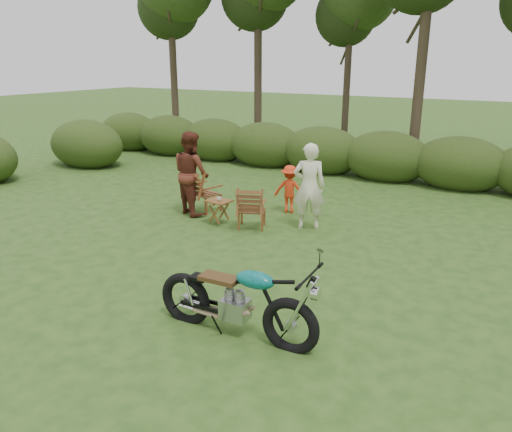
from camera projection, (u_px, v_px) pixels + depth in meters
The scene contains 10 objects.
ground at pixel (204, 305), 7.15m from camera, with size 80.00×80.00×0.00m, color #254517.
tree_line at pixel (421, 41), 13.77m from camera, with size 22.52×11.62×8.14m.
motorcycle at pixel (236, 333), 6.41m from camera, with size 2.14×0.82×1.22m, color #0DACA4, non-canonical shape.
lawn_chair_right at pixel (252, 228), 10.39m from camera, with size 0.61×0.61×0.89m, color #5B3116, non-canonical shape.
lawn_chair_left at pixel (206, 211), 11.52m from camera, with size 0.67×0.67×0.97m, color #5C2C17, non-canonical shape.
side_table at pixel (219, 212), 10.53m from camera, with size 0.51×0.43×0.52m, color brown, non-canonical shape.
cup at pixel (219, 199), 10.39m from camera, with size 0.11×0.11×0.09m, color beige.
adult_a at pixel (308, 228), 10.36m from camera, with size 0.65×0.43×1.78m, color #F0EAC5.
adult_b at pixel (193, 213), 11.37m from camera, with size 0.90×0.70×1.86m, color #5D271A.
child at pixel (289, 212), 11.42m from camera, with size 0.70×0.40×1.09m, color red.
Camera 1 is at (3.88, -5.18, 3.39)m, focal length 35.00 mm.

